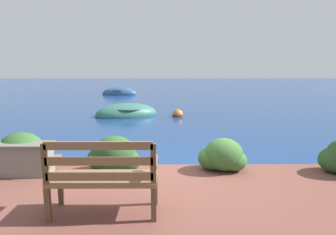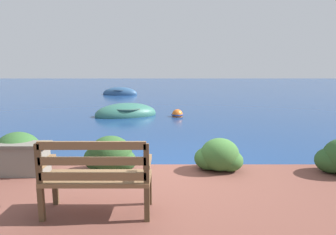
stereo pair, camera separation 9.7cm
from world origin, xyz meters
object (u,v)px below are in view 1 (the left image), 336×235
object	(u,v)px
park_bench	(103,175)
rowboat_mid	(119,94)
mooring_buoy	(178,115)
rowboat_nearest	(126,114)

from	to	relation	value
park_bench	rowboat_mid	world-z (taller)	park_bench
rowboat_mid	mooring_buoy	size ratio (longest dim) A/B	5.15
rowboat_nearest	rowboat_mid	bearing A→B (deg)	80.54
park_bench	rowboat_nearest	world-z (taller)	park_bench
rowboat_nearest	rowboat_mid	xyz separation A→B (m)	(-1.57, 8.41, 0.00)
park_bench	rowboat_nearest	distance (m)	8.35
mooring_buoy	park_bench	bearing A→B (deg)	-98.34
park_bench	rowboat_nearest	bearing A→B (deg)	90.48
rowboat_mid	mooring_buoy	world-z (taller)	rowboat_mid
rowboat_nearest	park_bench	bearing A→B (deg)	-104.36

